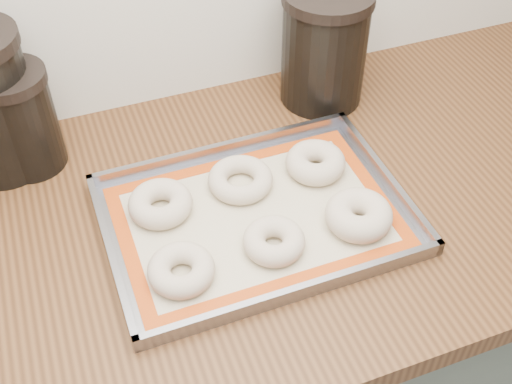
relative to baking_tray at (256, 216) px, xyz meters
name	(u,v)px	position (x,y,z in m)	size (l,w,h in m)	color
cabinet	(221,370)	(-0.07, 0.03, -0.48)	(3.00, 0.65, 0.86)	#596357
countertop	(210,224)	(-0.07, 0.03, -0.03)	(3.06, 0.68, 0.04)	brown
baking_tray	(256,216)	(0.00, 0.00, 0.00)	(0.46, 0.33, 0.03)	gray
baking_mat	(256,217)	(0.00, 0.00, 0.00)	(0.42, 0.29, 0.00)	#C6B793
bagel_front_left	(181,270)	(-0.14, -0.07, 0.01)	(0.10, 0.10, 0.03)	beige
bagel_front_mid	(274,241)	(0.00, -0.07, 0.01)	(0.09, 0.09, 0.03)	beige
bagel_front_right	(359,215)	(0.14, -0.07, 0.02)	(0.10, 0.10, 0.04)	beige
bagel_back_left	(160,204)	(-0.13, 0.06, 0.02)	(0.10, 0.10, 0.04)	beige
bagel_back_mid	(240,179)	(0.00, 0.07, 0.01)	(0.10, 0.10, 0.03)	beige
bagel_back_right	(315,162)	(0.13, 0.06, 0.02)	(0.10, 0.10, 0.04)	beige
canister_mid	(21,120)	(-0.30, 0.26, 0.08)	(0.12, 0.12, 0.18)	black
canister_right	(324,47)	(0.23, 0.26, 0.10)	(0.16, 0.16, 0.21)	black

